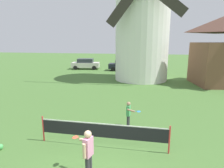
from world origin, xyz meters
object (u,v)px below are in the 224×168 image
tennis_net (102,131)px  stray_ball (0,147)px  player_far (129,113)px  parked_car_cream (86,64)px  player_near (88,151)px  parked_car_black (124,65)px  windmill (143,15)px

tennis_net → stray_ball: tennis_net is taller
player_far → parked_car_cream: 20.90m
tennis_net → player_near: player_near is taller
player_near → stray_ball: (-3.83, 0.80, -0.75)m
tennis_net → parked_car_cream: bearing=110.0°
player_far → parked_car_cream: (-8.52, 19.08, 0.09)m
tennis_net → player_far: 2.23m
parked_car_black → player_near: bearing=-85.6°
tennis_net → player_far: size_ratio=4.06×
tennis_net → parked_car_black: parked_car_black is taller
stray_ball → parked_car_black: (2.09, 21.59, 0.70)m
tennis_net → player_far: bearing=68.4°
windmill → tennis_net: 15.76m
stray_ball → parked_car_cream: bearing=99.8°
windmill → player_far: (-0.02, -12.44, -6.05)m
windmill → player_far: size_ratio=10.42×
parked_car_cream → player_far: bearing=-65.9°
player_near → tennis_net: bearing=88.8°
windmill → stray_ball: 17.48m
windmill → player_far: bearing=-90.1°
tennis_net → stray_ball: 4.02m
player_near → stray_ball: player_near is taller
windmill → player_far: 13.84m
windmill → player_near: windmill is taller
player_far → parked_car_black: (-2.60, 18.56, 0.09)m
windmill → tennis_net: size_ratio=2.56×
player_near → stray_ball: 3.98m
windmill → player_near: (-0.87, -16.27, -5.91)m
parked_car_black → tennis_net: bearing=-85.1°
player_far → stray_ball: (-4.68, -3.03, -0.61)m
tennis_net → parked_car_black: size_ratio=1.17×
tennis_net → player_near: size_ratio=3.39×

